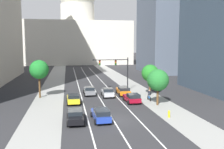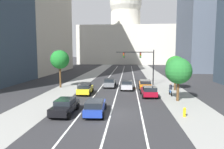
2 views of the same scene
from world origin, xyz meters
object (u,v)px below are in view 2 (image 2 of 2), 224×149
street_tree_near_right (176,66)px  street_tree_mid_right (178,71)px  car_blue (95,107)px  car_orange (145,84)px  fire_hydrant (184,112)px  street_tree_mid_left (60,60)px  car_silver (127,85)px  capitol_building (125,37)px  car_gray (110,83)px  traffic_signal_mast (142,60)px  car_crimson (149,91)px  car_black (65,106)px  car_yellow (85,89)px  cyclist (171,89)px

street_tree_near_right → street_tree_mid_right: size_ratio=1.02×
car_blue → street_tree_mid_right: street_tree_mid_right is taller
car_blue → car_orange: car_blue is taller
car_blue → fire_hydrant: 8.38m
car_blue → street_tree_mid_left: size_ratio=0.74×
car_silver → street_tree_mid_left: street_tree_mid_left is taller
capitol_building → car_gray: 78.62m
capitol_building → traffic_signal_mast: 75.15m
car_crimson → street_tree_mid_right: 4.90m
car_crimson → traffic_signal_mast: size_ratio=0.61×
car_black → street_tree_mid_right: (12.21, 6.25, 2.94)m
capitol_building → car_orange: bearing=-86.8°
capitol_building → fire_hydrant: (6.90, -93.26, -13.77)m
car_crimson → street_tree_mid_left: street_tree_mid_left is taller
capitol_building → car_orange: 79.83m
capitol_building → traffic_signal_mast: (4.08, -74.42, -9.60)m
car_blue → street_tree_mid_left: bearing=27.3°
capitol_building → fire_hydrant: 94.52m
car_black → car_orange: bearing=-31.1°
car_gray → car_yellow: size_ratio=1.12×
street_tree_mid_right → traffic_signal_mast: bearing=106.4°
car_silver → car_black: size_ratio=0.87×
capitol_building → traffic_signal_mast: size_ratio=6.92×
capitol_building → car_yellow: capitol_building is taller
fire_hydrant → street_tree_near_right: 14.35m
car_black → car_orange: size_ratio=0.98×
car_silver → street_tree_mid_left: size_ratio=0.64×
car_black → car_yellow: car_yellow is taller
car_black → street_tree_mid_right: bearing=-62.6°
car_silver → car_gray: size_ratio=0.90×
car_silver → car_crimson: (2.98, -5.10, -0.01)m
car_yellow → traffic_signal_mast: bearing=-43.5°
capitol_building → car_yellow: 85.02m
car_crimson → street_tree_near_right: 7.64m
car_blue → cyclist: 13.10m
capitol_building → fire_hydrant: size_ratio=52.44×
car_gray → street_tree_mid_left: bearing=96.4°
car_silver → car_yellow: size_ratio=1.00×
street_tree_mid_left → cyclist: bearing=-16.8°
car_silver → car_crimson: car_crimson is taller
traffic_signal_mast → capitol_building: bearing=93.1°
car_blue → traffic_signal_mast: 19.92m
car_blue → fire_hydrant: car_blue is taller
car_blue → street_tree_mid_right: size_ratio=0.89×
car_crimson → car_orange: bearing=-2.0°
fire_hydrant → street_tree_mid_right: street_tree_mid_right is taller
car_blue → street_tree_near_right: street_tree_near_right is taller
car_black → car_orange: car_orange is taller
capitol_building → street_tree_near_right: (9.05, -79.48, -10.36)m
capitol_building → car_silver: size_ratio=11.69×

